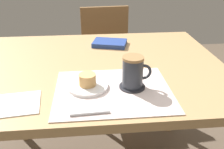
% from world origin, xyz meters
% --- Properties ---
extents(dining_table, '(1.17, 0.91, 0.75)m').
position_xyz_m(dining_table, '(0.00, 0.00, 0.67)').
color(dining_table, tan).
rests_on(dining_table, ground_plane).
extents(wooden_chair, '(0.45, 0.45, 0.82)m').
position_xyz_m(wooden_chair, '(0.10, 0.81, 0.46)').
color(wooden_chair, brown).
rests_on(wooden_chair, ground_plane).
extents(placemat, '(0.44, 0.35, 0.00)m').
position_xyz_m(placemat, '(0.04, -0.25, 0.75)').
color(placemat, silver).
rests_on(placemat, dining_table).
extents(pastry_plate, '(0.16, 0.16, 0.01)m').
position_xyz_m(pastry_plate, '(-0.05, -0.22, 0.76)').
color(pastry_plate, white).
rests_on(pastry_plate, placemat).
extents(pastry, '(0.07, 0.07, 0.04)m').
position_xyz_m(pastry, '(-0.05, -0.22, 0.79)').
color(pastry, '#E0A860').
rests_on(pastry, pastry_plate).
extents(coffee_coaster, '(0.10, 0.10, 0.00)m').
position_xyz_m(coffee_coaster, '(0.12, -0.24, 0.76)').
color(coffee_coaster, '#232328').
rests_on(coffee_coaster, placemat).
extents(coffee_mug, '(0.11, 0.08, 0.12)m').
position_xyz_m(coffee_mug, '(0.12, -0.24, 0.82)').
color(coffee_mug, '#2D333D').
rests_on(coffee_mug, coffee_coaster).
extents(teaspoon, '(0.13, 0.02, 0.01)m').
position_xyz_m(teaspoon, '(-0.05, -0.40, 0.76)').
color(teaspoon, silver).
rests_on(teaspoon, placemat).
extents(paper_napkin, '(0.17, 0.17, 0.00)m').
position_xyz_m(paper_napkin, '(-0.30, -0.31, 0.75)').
color(paper_napkin, white).
rests_on(paper_napkin, dining_table).
extents(small_book, '(0.21, 0.17, 0.02)m').
position_xyz_m(small_book, '(0.07, 0.25, 0.76)').
color(small_book, navy).
rests_on(small_book, dining_table).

